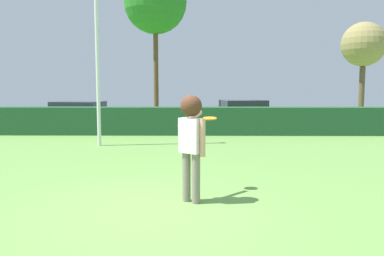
% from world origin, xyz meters
% --- Properties ---
extents(ground_plane, '(60.00, 60.00, 0.00)m').
position_xyz_m(ground_plane, '(0.00, 0.00, 0.00)').
color(ground_plane, '#659544').
extents(person, '(0.47, 0.84, 1.80)m').
position_xyz_m(person, '(0.61, 0.40, 1.16)').
color(person, gray).
rests_on(person, ground).
extents(frisbee, '(0.25, 0.25, 0.05)m').
position_xyz_m(frisbee, '(0.93, 1.18, 1.35)').
color(frisbee, orange).
extents(lamppost, '(0.24, 0.24, 7.09)m').
position_xyz_m(lamppost, '(-2.53, 6.80, 3.87)').
color(lamppost, silver).
rests_on(lamppost, ground).
extents(hedge_row, '(19.05, 0.90, 1.11)m').
position_xyz_m(hedge_row, '(0.00, 9.88, 0.56)').
color(hedge_row, '#214F2C').
rests_on(hedge_row, ground).
extents(parked_car_silver, '(4.43, 2.39, 1.25)m').
position_xyz_m(parked_car_silver, '(-4.88, 12.33, 0.69)').
color(parked_car_silver, '#B7B7BC').
rests_on(parked_car_silver, ground).
extents(parked_car_black, '(4.47, 2.60, 1.25)m').
position_xyz_m(parked_car_black, '(3.08, 14.42, 0.69)').
color(parked_car_black, black).
rests_on(parked_car_black, ground).
extents(willow_tree, '(3.37, 3.37, 8.14)m').
position_xyz_m(willow_tree, '(-1.56, 15.65, 6.42)').
color(willow_tree, brown).
rests_on(willow_tree, ground).
extents(bare_elm_tree, '(2.33, 2.33, 5.33)m').
position_xyz_m(bare_elm_tree, '(9.49, 15.25, 4.12)').
color(bare_elm_tree, brown).
rests_on(bare_elm_tree, ground).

